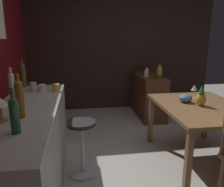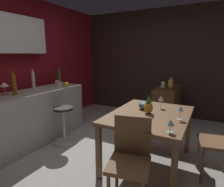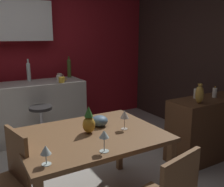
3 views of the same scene
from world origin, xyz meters
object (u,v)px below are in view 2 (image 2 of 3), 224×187
at_px(pineapple_centerpiece, 149,105).
at_px(wine_bottle_amber, 14,84).
at_px(dining_table, 150,119).
at_px(fruit_bowl, 144,105).
at_px(bar_stool, 64,124).
at_px(pillar_candle_tall, 163,85).
at_px(wine_glass_left, 161,99).
at_px(wine_bottle_olive, 59,75).
at_px(wine_bottle_clear, 33,80).
at_px(vase_brass, 171,84).
at_px(cup_cream, 57,83).
at_px(counter_lamp, 4,85).
at_px(wine_glass_right, 180,109).
at_px(cup_mustard, 66,85).
at_px(chair_near_window, 130,158).
at_px(sideboard_cabinet, 167,105).
at_px(wine_glass_center, 170,123).
at_px(chair_by_doorway, 223,140).
at_px(pillar_candle_short, 169,83).
at_px(cup_white, 60,84).

distance_m(pineapple_centerpiece, wine_bottle_amber, 2.03).
height_order(dining_table, fruit_bowl, fruit_bowl).
height_order(bar_stool, pillar_candle_tall, pillar_candle_tall).
height_order(wine_glass_left, wine_bottle_olive, wine_bottle_olive).
xyz_separation_m(wine_bottle_clear, vase_brass, (1.51, -2.13, -0.13)).
distance_m(dining_table, cup_cream, 2.10).
relative_size(wine_glass_left, counter_lamp, 0.92).
bearing_deg(wine_glass_right, cup_mustard, 79.13).
bearing_deg(chair_near_window, fruit_bowl, 10.50).
relative_size(sideboard_cabinet, wine_glass_center, 7.72).
height_order(bar_stool, vase_brass, vase_brass).
bearing_deg(counter_lamp, chair_by_doorway, -75.63).
bearing_deg(counter_lamp, fruit_bowl, -67.46).
bearing_deg(pillar_candle_tall, counter_lamp, 140.46).
distance_m(cup_cream, vase_brass, 2.27).
relative_size(dining_table, chair_by_doorway, 1.40).
bearing_deg(sideboard_cabinet, bar_stool, 143.86).
relative_size(chair_by_doorway, pineapple_centerpiece, 3.61).
distance_m(dining_table, pineapple_centerpiece, 0.19).
height_order(cup_cream, pillar_candle_short, cup_cream).
bearing_deg(wine_bottle_olive, cup_mustard, -123.43).
height_order(bar_stool, wine_bottle_amber, wine_bottle_amber).
relative_size(wine_bottle_olive, cup_white, 2.95).
distance_m(wine_glass_right, wine_bottle_clear, 2.54).
xyz_separation_m(counter_lamp, vase_brass, (2.10, -2.06, -0.12)).
distance_m(cup_cream, pillar_candle_tall, 2.19).
bearing_deg(dining_table, fruit_bowl, 39.35).
relative_size(sideboard_cabinet, wine_glass_left, 5.97).
relative_size(chair_by_doorway, bar_stool, 1.42).
xyz_separation_m(wine_glass_right, wine_bottle_amber, (-0.51, 2.34, 0.20)).
bearing_deg(wine_bottle_amber, pineapple_centerpiece, -73.61).
height_order(chair_by_doorway, wine_bottle_amber, wine_bottle_amber).
bearing_deg(cup_white, chair_near_window, -119.68).
bearing_deg(wine_glass_center, cup_white, 69.19).
bearing_deg(vase_brass, pineapple_centerpiece, -179.94).
relative_size(wine_glass_left, pineapple_centerpiece, 0.73).
bearing_deg(pineapple_centerpiece, sideboard_cabinet, 3.18).
bearing_deg(sideboard_cabinet, cup_cream, 125.29).
bearing_deg(vase_brass, wine_glass_left, -175.58).
distance_m(wine_glass_left, fruit_bowl, 0.27).
bearing_deg(wine_glass_center, wine_bottle_clear, 79.96).
bearing_deg(cup_mustard, pineapple_centerpiece, -101.38).
height_order(cup_cream, cup_white, cup_cream).
bearing_deg(chair_by_doorway, pillar_candle_tall, 35.85).
distance_m(chair_by_doorway, bar_stool, 2.35).
bearing_deg(dining_table, cup_white, 79.38).
bearing_deg(wine_bottle_clear, wine_bottle_amber, -159.02).
height_order(wine_bottle_amber, counter_lamp, wine_bottle_amber).
distance_m(wine_bottle_clear, wine_bottle_olive, 0.70).
height_order(chair_by_doorway, wine_bottle_clear, wine_bottle_clear).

